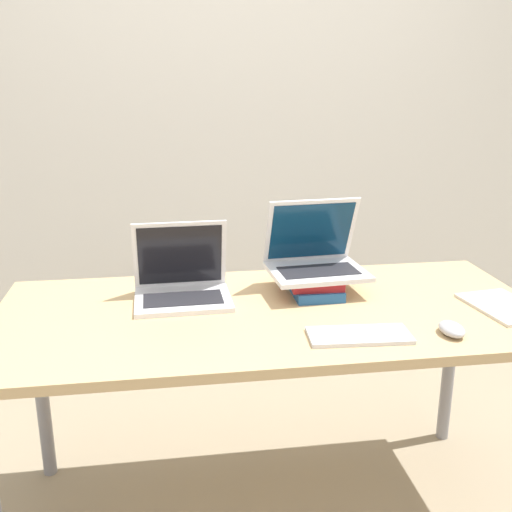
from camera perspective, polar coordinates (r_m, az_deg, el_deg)
wall_back at (r=2.96m, az=-2.61°, el=14.39°), size 8.00×0.05×2.70m
desk at (r=1.93m, az=1.42°, el=-7.13°), size 1.73×0.79×0.77m
laptop_left at (r=1.99m, az=-7.07°, el=-2.69°), size 0.32×0.26×0.25m
book_stack at (r=2.06m, az=5.47°, el=-2.57°), size 0.18×0.25×0.06m
laptop_on_books at (r=2.06m, az=5.63°, el=-0.16°), size 0.34×0.28×0.25m
wireless_keyboard at (r=1.73m, az=9.80°, el=-7.44°), size 0.30×0.14×0.01m
mouse at (r=1.81m, az=18.15°, el=-6.63°), size 0.07×0.10×0.04m
notepad at (r=2.07m, az=22.59°, el=-4.49°), size 0.22×0.30×0.01m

